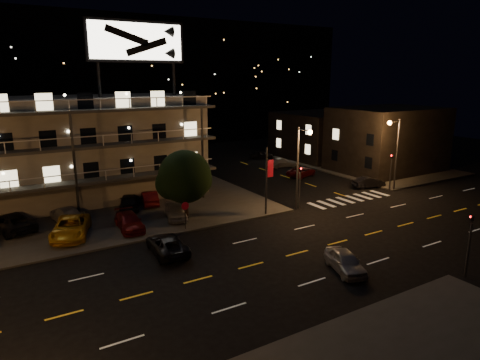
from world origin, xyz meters
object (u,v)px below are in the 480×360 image
lot_car_7 (67,214)px  side_car_0 (369,182)px  lot_car_4 (176,211)px  tree (184,178)px  road_car_west (167,244)px  road_car_east (345,261)px  lot_car_2 (71,227)px

lot_car_7 → side_car_0: (32.09, -4.95, -0.22)m
lot_car_7 → lot_car_4: bearing=147.0°
lot_car_4 → lot_car_7: 9.42m
tree → lot_car_7: 10.71m
side_car_0 → road_car_west: 27.60m
lot_car_7 → road_car_west: (5.07, -10.59, -0.17)m
road_car_west → tree: bearing=-119.5°
lot_car_4 → road_car_east: (5.54, -15.41, -0.17)m
lot_car_4 → tree: bearing=-9.4°
tree → road_car_west: bearing=-124.3°
lot_car_4 → lot_car_7: bearing=168.1°
lot_car_4 → lot_car_7: lot_car_4 is taller
tree → road_car_west: 8.13m
side_car_0 → road_car_west: road_car_west is taller
lot_car_2 → road_car_east: (14.41, -15.56, -0.24)m
tree → side_car_0: 23.02m
side_car_0 → road_car_east: road_car_east is taller
lot_car_2 → lot_car_4: size_ratio=1.35×
lot_car_2 → tree: bearing=16.2°
side_car_0 → road_car_east: size_ratio=0.94×
lot_car_4 → road_car_east: bearing=-56.6°
lot_car_2 → road_car_east: size_ratio=1.38×
lot_car_2 → road_car_west: (5.44, -6.68, -0.25)m
lot_car_2 → lot_car_4: (8.87, -0.14, -0.07)m
lot_car_7 → road_car_west: 11.75m
lot_car_7 → road_car_east: (14.04, -19.47, -0.16)m
road_car_east → lot_car_4: bearing=128.8°
lot_car_7 → road_car_west: bearing=108.1°
side_car_0 → lot_car_2: bearing=102.3°
lot_car_4 → road_car_east: 16.38m
road_car_east → road_car_west: size_ratio=0.83×
tree → road_car_west: size_ratio=1.28×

